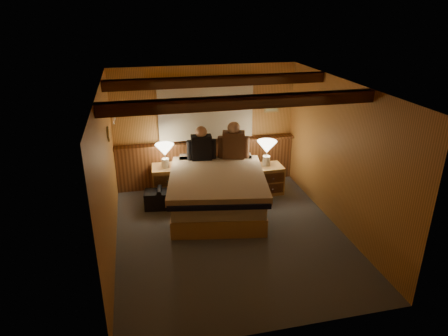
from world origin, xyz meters
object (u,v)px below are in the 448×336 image
object	(u,v)px
lamp_left	(165,151)
lamp_right	(267,148)
nightstand_right	(269,179)
bed	(217,190)
person_right	(234,143)
duffel_bag	(160,199)
nightstand_left	(167,181)
person_left	(201,146)

from	to	relation	value
lamp_left	lamp_right	bearing A→B (deg)	-6.01
nightstand_right	lamp_right	xyz separation A→B (m)	(-0.05, 0.04, 0.62)
bed	person_right	distance (m)	1.03
bed	duffel_bag	size ratio (longest dim) A/B	4.05
nightstand_left	duffel_bag	xyz separation A→B (m)	(-0.19, -0.45, -0.13)
bed	person_right	bearing A→B (deg)	64.96
nightstand_left	duffel_bag	world-z (taller)	nightstand_left
lamp_left	person_right	bearing A→B (deg)	-2.41
nightstand_left	lamp_left	distance (m)	0.62
lamp_left	person_right	distance (m)	1.30
bed	nightstand_left	size ratio (longest dim) A/B	3.87
duffel_bag	nightstand_right	bearing A→B (deg)	12.21
person_left	lamp_left	bearing A→B (deg)	-176.93
nightstand_right	lamp_right	bearing A→B (deg)	137.80
nightstand_left	lamp_left	bearing A→B (deg)	-123.76
lamp_left	person_left	xyz separation A→B (m)	(0.69, -0.01, 0.05)
nightstand_left	person_left	bearing A→B (deg)	0.76
bed	lamp_left	distance (m)	1.23
bed	duffel_bag	bearing A→B (deg)	173.84
bed	person_right	world-z (taller)	person_right
person_left	lamp_right	bearing A→B (deg)	-5.26
duffel_bag	bed	bearing A→B (deg)	-8.83
nightstand_right	nightstand_left	bearing A→B (deg)	171.32
lamp_right	duffel_bag	xyz separation A→B (m)	(-2.09, -0.23, -0.73)
nightstand_left	nightstand_right	size ratio (longest dim) A/B	1.09
bed	lamp_right	bearing A→B (deg)	35.49
lamp_left	lamp_right	size ratio (longest dim) A/B	0.93
person_left	person_right	size ratio (longest dim) A/B	0.92
lamp_right	person_left	xyz separation A→B (m)	(-1.23, 0.19, 0.08)
nightstand_right	duffel_bag	xyz separation A→B (m)	(-2.14, -0.18, -0.11)
nightstand_right	duffel_bag	bearing A→B (deg)	-175.96
lamp_left	duffel_bag	xyz separation A→B (m)	(-0.17, -0.43, -0.76)
person_right	lamp_left	bearing A→B (deg)	-167.67
nightstand_right	person_right	distance (m)	1.01
duffel_bag	lamp_right	bearing A→B (deg)	13.52
nightstand_left	nightstand_right	distance (m)	1.97
bed	nightstand_left	bearing A→B (deg)	147.74
person_right	duffel_bag	bearing A→B (deg)	-150.98
lamp_right	person_right	world-z (taller)	person_right
lamp_left	lamp_right	xyz separation A→B (m)	(1.92, -0.20, -0.03)
nightstand_right	person_left	size ratio (longest dim) A/B	0.82
nightstand_left	person_right	world-z (taller)	person_right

